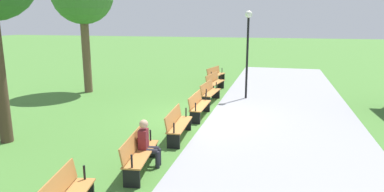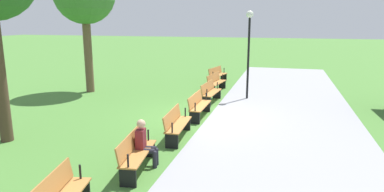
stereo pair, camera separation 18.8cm
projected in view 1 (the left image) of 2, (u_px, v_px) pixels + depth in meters
ground_plane at (200, 117)px, 12.79m from camera, size 120.00×120.00×0.00m
path_paving at (283, 123)px, 12.07m from camera, size 29.14×5.42×0.01m
bench_0 at (215, 74)px, 19.79m from camera, size 1.87×0.82×0.89m
bench_1 at (214, 82)px, 17.41m from camera, size 1.86×0.71×0.89m
bench_2 at (210, 92)px, 15.04m from camera, size 1.84×0.59×0.89m
bench_3 at (199, 105)px, 12.71m from camera, size 1.81×0.47×0.89m
bench_4 at (178, 124)px, 10.41m from camera, size 1.84×0.59×0.89m
bench_5 at (139, 152)px, 8.16m from camera, size 1.86×0.71×0.89m
person_seated at (147, 142)px, 8.39m from camera, size 0.37×0.55×1.20m
lamp_post at (248, 38)px, 15.33m from camera, size 0.32×0.32×3.97m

